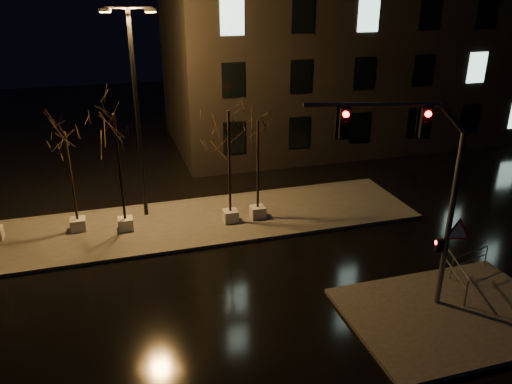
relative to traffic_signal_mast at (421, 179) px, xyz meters
name	(u,v)px	position (x,y,z in m)	size (l,w,h in m)	color
ground	(210,296)	(-6.29, 2.54, -4.72)	(90.00, 90.00, 0.00)	black
median	(184,223)	(-6.29, 8.54, -4.64)	(22.00, 5.00, 0.15)	#403E39
sidewalk_corner	(451,314)	(1.21, -0.96, -4.64)	(7.00, 5.00, 0.15)	#403E39
building	(351,30)	(7.71, 20.54, 2.78)	(25.00, 12.00, 15.00)	black
tree_1	(68,155)	(-10.90, 9.08, -1.04)	(1.80, 1.80, 4.65)	#BAB8AE
tree_2	(117,141)	(-8.87, 8.53, -0.46)	(1.80, 1.80, 5.42)	#BAB8AE
tree_3	(229,137)	(-4.18, 7.99, -0.51)	(1.80, 1.80, 5.35)	#BAB8AE
tree_4	(258,143)	(-2.84, 8.04, -0.90)	(1.80, 1.80, 4.83)	#BAB8AE
traffic_signal_mast	(421,179)	(0.00, 0.00, 0.00)	(5.50, 1.67, 6.96)	#5B5E63
streetlight_main	(136,102)	(-7.85, 9.93, 0.83)	(2.31, 0.91, 9.35)	black
guard_rail_a	(470,259)	(3.41, 1.04, -4.00)	(1.96, 0.51, 0.87)	#5B5E63
guard_rail_b	(456,271)	(2.19, 0.29, -3.88)	(0.72, 2.15, 1.07)	#5B5E63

